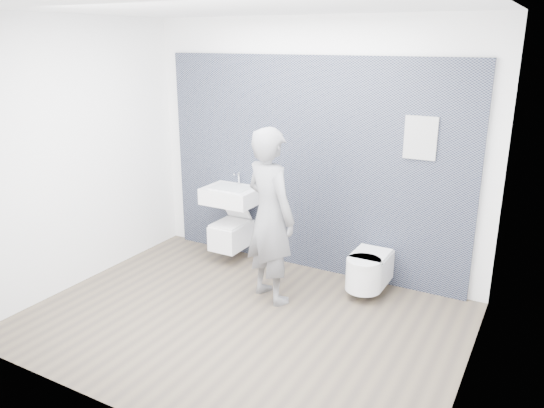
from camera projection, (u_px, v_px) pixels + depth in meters
The scene contains 8 objects.
ground at pixel (241, 321), 5.03m from camera, with size 4.00×4.00×0.00m, color brown.
room_shell at pixel (238, 140), 4.51m from camera, with size 4.00×4.00×4.00m.
tile_wall at pixel (308, 265), 6.26m from camera, with size 3.60×0.06×2.40m, color black.
washbasin at pixel (231, 195), 6.21m from camera, with size 0.62×0.47×0.47m.
toilet_square at pixel (231, 233), 6.33m from camera, with size 0.35×0.50×0.63m.
toilet_rounded at pixel (368, 270), 5.50m from camera, with size 0.37×0.63×0.34m.
info_placard at pixel (408, 289), 5.66m from camera, with size 0.32×0.03×0.43m, color silver.
visitor at pixel (270, 216), 5.23m from camera, with size 0.65×0.42×1.78m, color slate.
Camera 1 is at (2.43, -3.76, 2.56)m, focal length 35.00 mm.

